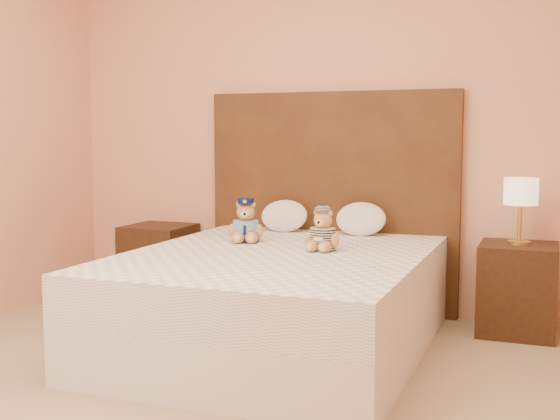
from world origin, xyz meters
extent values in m
cube|color=tan|center=(0.00, 2.25, 1.35)|extent=(4.00, 0.04, 2.70)
cube|color=white|center=(0.00, 1.20, 0.15)|extent=(1.60, 2.00, 0.30)
cube|color=white|center=(0.00, 1.20, 0.43)|extent=(1.60, 2.00, 0.25)
cube|color=#4B3216|center=(0.00, 2.21, 0.75)|extent=(1.75, 0.08, 1.50)
cube|color=#381F12|center=(-1.25, 2.00, 0.28)|extent=(0.45, 0.45, 0.55)
cube|color=#381F12|center=(1.25, 2.00, 0.28)|extent=(0.45, 0.45, 0.55)
cylinder|color=gold|center=(1.25, 2.00, 0.56)|extent=(0.14, 0.14, 0.02)
cylinder|color=gold|center=(1.25, 2.00, 0.69)|extent=(0.02, 0.02, 0.26)
cylinder|color=beige|center=(1.25, 2.00, 0.87)|extent=(0.20, 0.20, 0.16)
ellipsoid|color=white|center=(-0.28, 2.03, 0.67)|extent=(0.33, 0.21, 0.23)
ellipsoid|color=white|center=(0.26, 2.03, 0.67)|extent=(0.33, 0.22, 0.24)
camera|label=1|loc=(1.42, -2.42, 1.20)|focal=45.00mm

